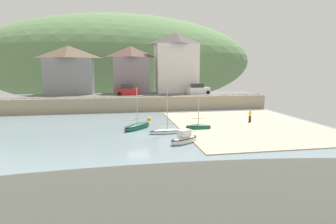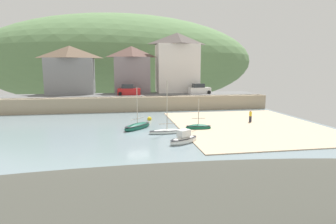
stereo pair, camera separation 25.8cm
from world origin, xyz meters
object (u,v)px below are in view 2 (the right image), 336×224
at_px(waterfront_building_right, 177,62).
at_px(waterfront_building_centre, 132,69).
at_px(fishing_boat_green, 137,126).
at_px(waterfront_building_left, 70,69).
at_px(rowboat_small_beached, 184,139).
at_px(dinghy_open_wooden, 167,131).
at_px(mooring_buoy, 149,119).
at_px(sailboat_nearest_shore, 198,127).
at_px(parked_car_by_wall, 199,90).
at_px(person_on_slipway, 250,116).
at_px(parked_car_near_slipway, 129,90).

bearing_deg(waterfront_building_right, waterfront_building_centre, -180.00).
xyz_separation_m(waterfront_building_right, fishing_boat_green, (-9.50, -22.74, -8.06)).
bearing_deg(waterfront_building_centre, waterfront_building_left, 180.00).
bearing_deg(rowboat_small_beached, waterfront_building_right, 48.78).
relative_size(rowboat_small_beached, dinghy_open_wooden, 0.58).
relative_size(fishing_boat_green, mooring_buoy, 8.32).
xyz_separation_m(sailboat_nearest_shore, parked_car_by_wall, (5.79, 19.88, 2.92)).
distance_m(rowboat_small_beached, dinghy_open_wooden, 4.41).
bearing_deg(sailboat_nearest_shore, mooring_buoy, 131.93).
bearing_deg(sailboat_nearest_shore, waterfront_building_centre, 111.42).
relative_size(sailboat_nearest_shore, person_on_slipway, 2.39).
bearing_deg(fishing_boat_green, parked_car_near_slipway, 43.97).
bearing_deg(rowboat_small_beached, sailboat_nearest_shore, 30.46).
distance_m(sailboat_nearest_shore, fishing_boat_green, 7.30).
distance_m(waterfront_building_centre, dinghy_open_wooden, 26.70).
bearing_deg(waterfront_building_left, rowboat_small_beached, -63.21).
bearing_deg(parked_car_by_wall, parked_car_near_slipway, 174.29).
height_order(fishing_boat_green, parked_car_by_wall, fishing_boat_green).
height_order(parked_car_near_slipway, parked_car_by_wall, same).
bearing_deg(dinghy_open_wooden, sailboat_nearest_shore, 13.53).
distance_m(dinghy_open_wooden, fishing_boat_green, 4.29).
bearing_deg(waterfront_building_right, rowboat_small_beached, -100.32).
relative_size(waterfront_building_right, rowboat_small_beached, 3.34).
bearing_deg(fishing_boat_green, dinghy_open_wooden, -90.53).
height_order(sailboat_nearest_shore, fishing_boat_green, fishing_boat_green).
bearing_deg(sailboat_nearest_shore, rowboat_small_beached, -112.51).
distance_m(dinghy_open_wooden, sailboat_nearest_shore, 4.20).
bearing_deg(sailboat_nearest_shore, parked_car_near_slipway, 116.70).
bearing_deg(waterfront_building_right, waterfront_building_left, -180.00).
xyz_separation_m(waterfront_building_left, waterfront_building_centre, (11.55, -0.00, 0.04)).
distance_m(waterfront_building_right, parked_car_near_slipway, 11.99).
distance_m(waterfront_building_right, fishing_boat_green, 25.93).
relative_size(waterfront_building_right, mooring_buoy, 18.87).
relative_size(waterfront_building_centre, rowboat_small_beached, 2.57).
xyz_separation_m(waterfront_building_centre, parked_car_near_slipway, (-0.79, -4.50, -3.80)).
height_order(waterfront_building_left, waterfront_building_right, waterfront_building_right).
xyz_separation_m(waterfront_building_right, dinghy_open_wooden, (-6.39, -25.69, -8.12)).
relative_size(waterfront_building_right, fishing_boat_green, 2.27).
bearing_deg(rowboat_small_beached, parked_car_near_slipway, 68.87).
relative_size(sailboat_nearest_shore, mooring_buoy, 6.22).
relative_size(waterfront_building_centre, parked_car_by_wall, 2.13).
xyz_separation_m(parked_car_near_slipway, parked_car_by_wall, (13.25, 0.00, 0.00)).
bearing_deg(parked_car_near_slipway, dinghy_open_wooden, -75.30).
bearing_deg(sailboat_nearest_shore, person_on_slipway, 25.73).
bearing_deg(person_on_slipway, mooring_buoy, 162.12).
relative_size(waterfront_building_left, parked_car_by_wall, 2.11).
xyz_separation_m(rowboat_small_beached, dinghy_open_wooden, (-0.93, 4.31, -0.13)).
relative_size(waterfront_building_centre, waterfront_building_right, 0.77).
relative_size(fishing_boat_green, parked_car_near_slipway, 1.22).
distance_m(waterfront_building_centre, rowboat_small_beached, 30.93).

